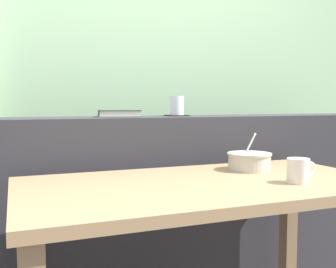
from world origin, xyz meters
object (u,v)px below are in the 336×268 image
Objects in this scene: coaster_square at (177,116)px; juice_glass at (177,106)px; breakfast_table at (205,209)px; closed_book at (119,113)px; ceramic_mug at (299,171)px; soup_bowl at (249,161)px.

juice_glass reaches higher than coaster_square.
breakfast_table is at bearing -103.53° from coaster_square.
breakfast_table is 0.72m from juice_glass.
closed_book is (-0.15, 0.61, 0.32)m from breakfast_table.
ceramic_mug is at bearing -79.62° from coaster_square.
breakfast_table is at bearing 153.34° from ceramic_mug.
ceramic_mug is (0.01, -0.29, 0.01)m from soup_bowl.
closed_book is 0.89m from ceramic_mug.
breakfast_table is 12.80× the size of coaster_square.
soup_bowl is (0.27, 0.14, 0.14)m from breakfast_table.
coaster_square is 0.43× the size of closed_book.
juice_glass is 0.29m from closed_book.
closed_book is at bearing 178.80° from juice_glass.
juice_glass is 0.79m from ceramic_mug.
coaster_square is (0.15, 0.61, 0.31)m from breakfast_table.
breakfast_table is 13.58× the size of juice_glass.
juice_glass is 0.52× the size of soup_bowl.
closed_book reaches higher than coaster_square.
breakfast_table is 0.71m from closed_book.
juice_glass reaches higher than closed_book.
closed_book is at bearing 178.80° from coaster_square.
coaster_square is at bearing 100.38° from ceramic_mug.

